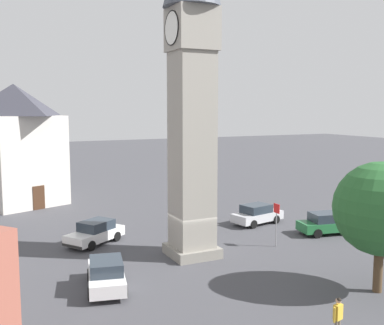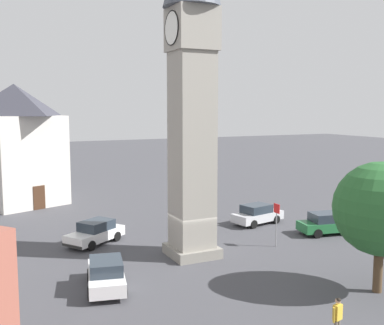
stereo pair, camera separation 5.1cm
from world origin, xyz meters
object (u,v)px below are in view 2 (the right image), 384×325
object	(u,v)px
road_sign	(276,218)
building_terrace_right	(16,143)
pedestrian	(338,315)
car_blue_kerb	(257,214)
car_black_far	(95,232)
car_silver_kerb	(327,223)
clock_tower	(192,47)
car_white_side	(106,274)
tree	(381,209)

from	to	relation	value
road_sign	building_terrace_right	bearing A→B (deg)	-147.83
pedestrian	building_terrace_right	size ratio (longest dim) A/B	0.15
car_blue_kerb	car_black_far	bearing A→B (deg)	-91.05
car_silver_kerb	road_sign	xyz separation A→B (m)	(0.89, -5.06, 1.14)
pedestrian	road_sign	size ratio (longest dim) A/B	0.60
clock_tower	road_sign	xyz separation A→B (m)	(0.71, 5.67, -10.47)
car_black_far	pedestrian	size ratio (longest dim) A/B	2.59
car_black_far	pedestrian	world-z (taller)	pedestrian
car_black_far	car_white_side	bearing A→B (deg)	-10.06
building_terrace_right	car_white_side	bearing A→B (deg)	4.65
car_blue_kerb	road_sign	xyz separation A→B (m)	(5.43, -2.17, 1.14)
building_terrace_right	pedestrian	bearing A→B (deg)	14.78
car_silver_kerb	building_terrace_right	world-z (taller)	building_terrace_right
car_silver_kerb	car_white_side	bearing A→B (deg)	-79.71
pedestrian	building_terrace_right	xyz separation A→B (m)	(-32.66, -8.61, 4.64)
clock_tower	car_silver_kerb	size ratio (longest dim) A/B	4.83
car_black_far	road_sign	size ratio (longest dim) A/B	1.56
car_white_side	building_terrace_right	xyz separation A→B (m)	(-23.89, -1.94, 4.89)
car_black_far	pedestrian	distance (m)	17.40
car_white_side	building_terrace_right	distance (m)	24.46
pedestrian	road_sign	world-z (taller)	road_sign
car_white_side	car_silver_kerb	bearing A→B (deg)	100.29
clock_tower	pedestrian	xyz separation A→B (m)	(11.63, 0.61, -11.36)
building_terrace_right	road_sign	xyz separation A→B (m)	(21.74, 13.67, -3.75)
pedestrian	road_sign	distance (m)	12.07
car_white_side	clock_tower	bearing A→B (deg)	115.25
clock_tower	tree	bearing A→B (deg)	32.73
car_blue_kerb	pedestrian	size ratio (longest dim) A/B	2.59
road_sign	car_blue_kerb	bearing A→B (deg)	158.19
car_black_far	pedestrian	xyz separation A→B (m)	(16.58, 5.29, 0.25)
clock_tower	car_black_far	world-z (taller)	clock_tower
clock_tower	road_sign	distance (m)	11.93
car_white_side	building_terrace_right	size ratio (longest dim) A/B	0.40
car_silver_kerb	road_sign	size ratio (longest dim) A/B	1.56
tree	road_sign	xyz separation A→B (m)	(-8.19, -0.05, -2.21)
car_white_side	road_sign	world-z (taller)	road_sign
clock_tower	car_blue_kerb	size ratio (longest dim) A/B	4.82
clock_tower	car_white_side	xyz separation A→B (m)	(2.86, -6.06, -11.61)
car_silver_kerb	pedestrian	bearing A→B (deg)	-40.56
clock_tower	car_black_far	distance (m)	13.46
car_black_far	pedestrian	bearing A→B (deg)	17.69
car_white_side	car_blue_kerb	bearing A→B (deg)	118.60
clock_tower	car_silver_kerb	distance (m)	15.81
tree	road_sign	world-z (taller)	tree
car_blue_kerb	clock_tower	bearing A→B (deg)	-58.95
car_black_far	tree	bearing A→B (deg)	36.90
clock_tower	car_black_far	size ratio (longest dim) A/B	4.83
pedestrian	tree	size ratio (longest dim) A/B	0.26
car_black_far	building_terrace_right	bearing A→B (deg)	-168.31
car_white_side	tree	distance (m)	13.65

